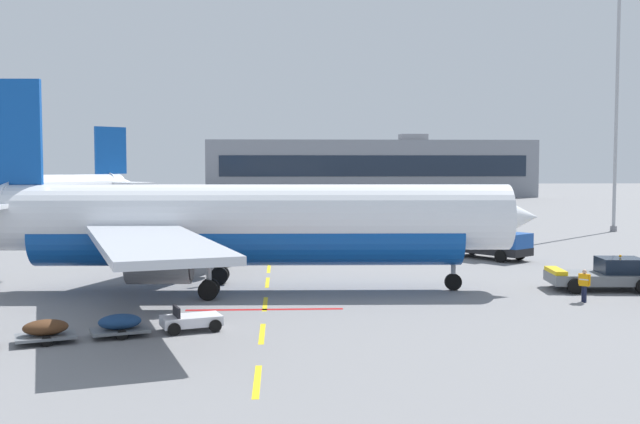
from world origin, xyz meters
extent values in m
plane|color=slate|center=(40.00, 40.00, 0.00)|extent=(400.00, 400.00, 0.00)
cube|color=yellow|center=(18.00, 9.39, 0.00)|extent=(0.24, 4.00, 0.01)
cube|color=yellow|center=(18.00, 16.60, 0.00)|extent=(0.24, 4.00, 0.01)
cube|color=yellow|center=(18.00, 23.50, 0.00)|extent=(0.24, 4.00, 0.01)
cube|color=yellow|center=(18.00, 30.67, 0.00)|extent=(0.24, 4.00, 0.01)
cube|color=yellow|center=(18.00, 36.68, 0.00)|extent=(0.24, 4.00, 0.01)
cube|color=yellow|center=(18.00, 42.61, 0.00)|extent=(0.24, 4.00, 0.01)
cube|color=yellow|center=(18.00, 49.24, 0.00)|extent=(0.24, 4.00, 0.01)
cube|color=yellow|center=(18.00, 56.34, 0.00)|extent=(0.24, 4.00, 0.01)
cube|color=yellow|center=(18.00, 63.31, 0.00)|extent=(0.24, 4.00, 0.01)
cube|color=yellow|center=(18.00, 69.75, 0.00)|extent=(0.24, 4.00, 0.01)
cube|color=yellow|center=(18.00, 75.34, 0.00)|extent=(0.24, 4.00, 0.01)
cube|color=yellow|center=(18.00, 81.72, 0.00)|extent=(0.24, 4.00, 0.01)
cube|color=yellow|center=(18.00, 88.53, 0.00)|extent=(0.24, 4.00, 0.01)
cube|color=#B21414|center=(18.00, 22.00, 0.00)|extent=(8.00, 0.40, 0.01)
cylinder|color=white|center=(17.00, 27.60, 4.30)|extent=(30.21, 4.83, 3.80)
cylinder|color=#0F479E|center=(17.00, 27.60, 3.26)|extent=(24.61, 4.33, 3.50)
cone|color=white|center=(32.04, 27.08, 4.30)|extent=(3.63, 3.84, 3.72)
cube|color=#192333|center=(30.99, 27.12, 4.97)|extent=(1.70, 2.90, 0.60)
cube|color=#0F479E|center=(3.01, 28.08, 9.20)|extent=(4.41, 0.51, 6.00)
cube|color=white|center=(2.42, 31.30, 5.06)|extent=(3.42, 6.51, 0.24)
cube|color=#B7BCC6|center=(13.32, 36.23, 3.83)|extent=(10.64, 17.58, 0.36)
cube|color=#B7BCC6|center=(12.74, 19.24, 3.83)|extent=(9.65, 17.66, 0.36)
cylinder|color=#4C4F54|center=(13.07, 33.23, 2.38)|extent=(3.27, 2.21, 2.10)
cylinder|color=black|center=(14.66, 33.18, 2.38)|extent=(0.18, 1.79, 1.79)
cylinder|color=#4C4F54|center=(12.69, 22.24, 2.38)|extent=(3.27, 2.21, 2.10)
cylinder|color=black|center=(14.29, 22.19, 2.38)|extent=(0.18, 1.79, 1.79)
cylinder|color=gray|center=(28.89, 27.19, 1.83)|extent=(0.28, 0.28, 2.67)
cylinder|color=black|center=(28.89, 27.19, 0.50)|extent=(1.00, 0.31, 0.99)
cylinder|color=gray|center=(15.09, 30.26, 1.86)|extent=(0.28, 0.28, 2.61)
cylinder|color=black|center=(15.10, 30.61, 0.55)|extent=(1.11, 0.39, 1.10)
cylinder|color=black|center=(15.08, 29.91, 0.55)|extent=(1.11, 0.39, 1.10)
cylinder|color=gray|center=(14.91, 25.07, 1.86)|extent=(0.28, 0.28, 2.61)
cylinder|color=black|center=(14.92, 25.42, 0.55)|extent=(1.11, 0.39, 1.10)
cylinder|color=black|center=(14.90, 24.72, 0.55)|extent=(1.11, 0.39, 1.10)
cube|color=slate|center=(37.59, 26.89, 0.70)|extent=(6.21, 3.28, 0.60)
cube|color=#192333|center=(38.66, 26.80, 1.45)|extent=(2.57, 2.32, 0.90)
cube|color=yellow|center=(34.96, 27.11, 1.12)|extent=(0.90, 2.57, 0.24)
sphere|color=orange|center=(38.66, 26.80, 2.00)|extent=(0.16, 0.16, 0.16)
cylinder|color=black|center=(35.56, 25.65, 0.45)|extent=(0.93, 0.47, 0.90)
cylinder|color=black|center=(35.79, 28.44, 0.45)|extent=(0.93, 0.47, 0.90)
cylinder|color=black|center=(39.62, 28.13, 0.45)|extent=(0.93, 0.47, 0.90)
cylinder|color=white|center=(-11.95, 69.70, 4.16)|extent=(23.63, 22.75, 3.68)
cylinder|color=#0F479E|center=(-11.95, 69.70, 3.15)|extent=(19.50, 18.80, 3.38)
cone|color=white|center=(-0.91, 80.21, 4.62)|extent=(5.10, 5.07, 3.13)
cube|color=#0F479E|center=(-2.13, 79.04, 8.90)|extent=(3.32, 3.19, 5.81)
cube|color=white|center=(0.49, 77.26, 4.90)|extent=(6.51, 6.62, 0.23)
cube|color=white|center=(-3.78, 81.75, 4.90)|extent=(6.51, 6.62, 0.23)
cube|color=#B7BCC6|center=(-3.49, 66.39, 3.70)|extent=(11.00, 16.91, 0.35)
cube|color=#B7BCC6|center=(-14.83, 78.31, 3.70)|extent=(16.76, 11.63, 0.35)
cylinder|color=#4C4F54|center=(-5.38, 68.59, 2.30)|extent=(3.64, 3.61, 2.03)
cylinder|color=black|center=(-6.51, 67.53, 2.30)|extent=(1.28, 1.33, 1.73)
cylinder|color=#4C4F54|center=(-12.72, 76.30, 2.30)|extent=(3.64, 3.61, 2.03)
cylinder|color=black|center=(-13.85, 75.24, 2.30)|extent=(1.28, 1.33, 1.73)
cylinder|color=gray|center=(-8.81, 69.21, 1.80)|extent=(0.27, 0.27, 2.53)
cylinder|color=black|center=(-8.58, 68.96, 0.53)|extent=(1.00, 0.98, 1.06)
cylinder|color=black|center=(-9.04, 69.45, 0.53)|extent=(1.00, 0.98, 1.06)
cylinder|color=gray|center=(-12.28, 72.85, 1.80)|extent=(0.27, 0.27, 2.53)
cylinder|color=black|center=(-12.05, 72.61, 0.53)|extent=(1.00, 0.98, 1.06)
cylinder|color=black|center=(-12.51, 73.10, 0.53)|extent=(1.00, 0.98, 1.06)
cube|color=black|center=(34.79, 41.59, 0.74)|extent=(6.19, 7.00, 0.60)
cube|color=#194799|center=(36.21, 39.76, 1.59)|extent=(3.28, 3.29, 1.10)
cube|color=#192333|center=(36.92, 38.86, 1.69)|extent=(1.55, 1.23, 0.64)
cube|color=#B7BCC6|center=(34.19, 42.36, 2.09)|extent=(4.82, 5.23, 2.10)
cylinder|color=black|center=(37.12, 40.56, 0.48)|extent=(0.81, 0.93, 0.96)
cylinder|color=black|center=(35.22, 39.08, 0.48)|extent=(0.81, 0.93, 0.96)
cylinder|color=black|center=(34.37, 44.09, 0.48)|extent=(0.81, 0.93, 0.96)
cylinder|color=black|center=(32.47, 42.62, 0.48)|extent=(0.81, 0.93, 0.96)
cube|color=silver|center=(14.84, 17.36, 0.46)|extent=(2.92, 2.18, 0.44)
cube|color=black|center=(14.22, 17.15, 0.86)|extent=(0.48, 1.10, 0.56)
cylinder|color=black|center=(15.46, 18.32, 0.28)|extent=(0.59, 0.36, 0.56)
cylinder|color=black|center=(15.93, 17.00, 0.28)|extent=(0.59, 0.36, 0.56)
cylinder|color=black|center=(13.75, 17.72, 0.28)|extent=(0.59, 0.36, 0.56)
cylinder|color=black|center=(14.21, 16.40, 0.28)|extent=(0.59, 0.36, 0.56)
cube|color=slate|center=(11.91, 16.33, 0.28)|extent=(2.76, 2.21, 0.12)
ellipsoid|color=navy|center=(11.91, 16.33, 0.66)|extent=(2.12, 1.74, 0.64)
cylinder|color=black|center=(11.69, 16.97, 0.22)|extent=(0.46, 0.28, 0.44)
cylinder|color=black|center=(12.14, 15.70, 0.22)|extent=(0.46, 0.28, 0.44)
cube|color=slate|center=(9.08, 15.34, 0.28)|extent=(2.76, 2.21, 0.12)
ellipsoid|color=#4C2D19|center=(9.08, 15.34, 0.66)|extent=(2.12, 1.74, 0.64)
cylinder|color=black|center=(8.86, 15.97, 0.22)|extent=(0.46, 0.28, 0.44)
cylinder|color=black|center=(9.31, 14.70, 0.22)|extent=(0.46, 0.28, 0.44)
cylinder|color=#191E38|center=(35.06, 23.03, 0.44)|extent=(0.16, 0.16, 0.87)
cylinder|color=#191E38|center=(35.04, 23.27, 0.44)|extent=(0.16, 0.16, 0.87)
cube|color=orange|center=(35.05, 23.15, 1.20)|extent=(0.52, 0.51, 0.65)
cube|color=silver|center=(35.05, 23.15, 1.23)|extent=(0.53, 0.52, 0.06)
sphere|color=tan|center=(35.05, 23.15, 1.64)|extent=(0.24, 0.24, 0.24)
cylinder|color=orange|center=(35.24, 22.92, 1.23)|extent=(0.09, 0.09, 0.59)
cylinder|color=orange|center=(34.86, 23.39, 1.23)|extent=(0.09, 0.09, 0.59)
cylinder|color=slate|center=(54.63, 63.17, 0.30)|extent=(0.70, 0.70, 0.60)
cylinder|color=#9EA0A5|center=(54.63, 63.17, 14.78)|extent=(0.36, 0.36, 29.55)
cube|color=gray|center=(38.24, 152.96, 6.03)|extent=(69.40, 26.33, 12.05)
cube|color=#192333|center=(38.24, 139.74, 6.63)|extent=(63.85, 0.12, 4.34)
cube|color=gray|center=(48.65, 152.96, 12.85)|extent=(6.00, 5.00, 1.60)
camera|label=1|loc=(18.81, -16.18, 7.51)|focal=42.55mm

